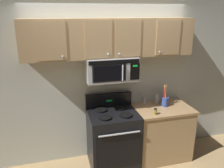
# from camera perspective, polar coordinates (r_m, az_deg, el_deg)

# --- Properties ---
(back_wall) EXTENTS (5.20, 0.10, 2.70)m
(back_wall) POSITION_cam_1_polar(r_m,az_deg,el_deg) (3.66, -1.19, 1.39)
(back_wall) COLOR silver
(back_wall) RESTS_ON ground_plane
(stove_range) EXTENTS (0.76, 0.69, 1.12)m
(stove_range) POSITION_cam_1_polar(r_m,az_deg,el_deg) (3.70, 0.27, -13.44)
(stove_range) COLOR black
(stove_range) RESTS_ON ground_plane
(over_range_microwave) EXTENTS (0.76, 0.43, 0.35)m
(over_range_microwave) POSITION_cam_1_polar(r_m,az_deg,el_deg) (3.37, -0.22, 3.90)
(over_range_microwave) COLOR #B7BABF
(upper_cabinets) EXTENTS (2.50, 0.36, 0.55)m
(upper_cabinets) POSITION_cam_1_polar(r_m,az_deg,el_deg) (3.32, -0.36, 11.58)
(upper_cabinets) COLOR tan
(counter_segment) EXTENTS (0.93, 0.65, 0.90)m
(counter_segment) POSITION_cam_1_polar(r_m,az_deg,el_deg) (3.98, 12.26, -11.71)
(counter_segment) COLOR tan
(counter_segment) RESTS_ON ground_plane
(utensil_crock_blue) EXTENTS (0.11, 0.11, 0.38)m
(utensil_crock_blue) POSITION_cam_1_polar(r_m,az_deg,el_deg) (3.81, 13.26, -4.05)
(utensil_crock_blue) COLOR #384C9E
(utensil_crock_blue) RESTS_ON counter_segment
(salt_shaker) EXTENTS (0.05, 0.05, 0.12)m
(salt_shaker) POSITION_cam_1_polar(r_m,az_deg,el_deg) (3.85, 8.17, -4.15)
(salt_shaker) COLOR white
(salt_shaker) RESTS_ON counter_segment
(pepper_mill) EXTENTS (0.06, 0.06, 0.17)m
(pepper_mill) POSITION_cam_1_polar(r_m,az_deg,el_deg) (3.88, 11.30, -3.68)
(pepper_mill) COLOR #B7B2A8
(pepper_mill) RESTS_ON counter_segment
(spice_jar) EXTENTS (0.05, 0.05, 0.10)m
(spice_jar) POSITION_cam_1_polar(r_m,az_deg,el_deg) (3.49, 10.87, -6.83)
(spice_jar) COLOR olive
(spice_jar) RESTS_ON counter_segment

